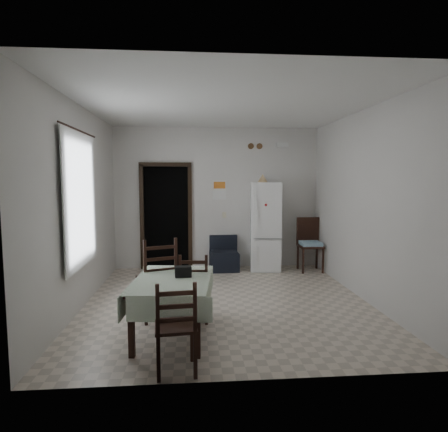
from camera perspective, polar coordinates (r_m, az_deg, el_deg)
name	(u,v)px	position (r m, az deg, el deg)	size (l,w,h in m)	color
ground	(227,301)	(5.82, 0.42, -12.84)	(4.50, 4.50, 0.00)	beige
ceiling	(227,106)	(5.62, 0.44, 16.48)	(4.20, 4.50, 0.02)	white
wall_back	(217,198)	(7.77, -1.07, 2.73)	(4.20, 0.02, 2.90)	silver
wall_front	(250,224)	(3.30, 3.96, -1.22)	(4.20, 0.02, 2.90)	silver
wall_left	(81,207)	(5.74, -20.96, 1.33)	(0.02, 4.50, 2.90)	silver
wall_right	(364,205)	(6.09, 20.52, 1.57)	(0.02, 4.50, 2.90)	silver
doorway	(167,216)	(8.00, -8.68, -0.04)	(1.06, 0.52, 2.22)	black
window_recess	(73,201)	(5.55, -22.07, 2.19)	(0.10, 1.20, 1.60)	silver
curtain	(81,201)	(5.52, -20.98, 2.21)	(0.02, 1.45, 1.85)	white
curtain_rod	(79,130)	(5.55, -21.23, 12.05)	(0.02, 0.02, 1.60)	black
calendar	(219,190)	(7.75, -0.70, 3.99)	(0.28, 0.02, 0.40)	white
calendar_image	(219,185)	(7.75, -0.70, 4.72)	(0.24, 0.01, 0.14)	orange
light_switch	(224,215)	(7.79, 0.04, 0.16)	(0.08, 0.02, 0.12)	beige
vent_left	(251,146)	(7.85, 4.11, 10.57)	(0.12, 0.12, 0.03)	brown
vent_right	(259,146)	(7.88, 5.43, 10.54)	(0.12, 0.12, 0.03)	brown
emergency_light	(282,145)	(7.95, 8.86, 10.67)	(0.25, 0.07, 0.09)	white
fridge	(265,226)	(7.62, 6.26, -1.58)	(0.58, 0.58, 1.78)	white
tan_cone	(263,178)	(7.46, 5.91, 5.75)	(0.20, 0.20, 0.16)	tan
navy_seat	(224,254)	(7.60, 0.02, -5.74)	(0.57, 0.55, 0.69)	black
corner_chair	(310,245)	(7.71, 13.03, -4.30)	(0.46, 0.46, 1.07)	black
dining_table	(173,307)	(4.58, -7.79, -13.56)	(0.87, 1.32, 0.69)	#B1C2A7
black_bag	(183,272)	(4.53, -6.24, -8.41)	(0.19, 0.12, 0.13)	black
dining_chair_far_left	(157,277)	(5.10, -10.18, -9.20)	(0.47, 0.47, 1.09)	black
dining_chair_far_right	(194,286)	(4.98, -4.55, -10.63)	(0.39, 0.39, 0.90)	black
dining_chair_near_head	(176,325)	(3.74, -7.35, -16.19)	(0.39, 0.39, 0.91)	black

